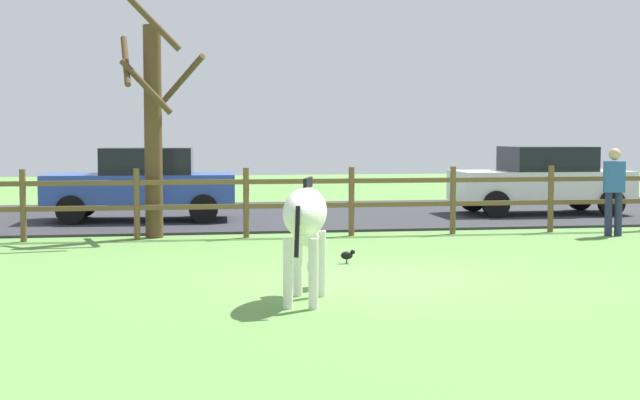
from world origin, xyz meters
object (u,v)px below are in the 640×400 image
crow_on_grass (348,255)px  parked_car_white (542,180)px  parked_car_blue (143,183)px  visitor_near_fence (614,188)px  zebra (306,221)px  bare_tree (153,122)px

crow_on_grass → parked_car_white: parked_car_white is taller
crow_on_grass → parked_car_blue: 7.58m
parked_car_blue → visitor_near_fence: 9.66m
parked_car_white → parked_car_blue: bearing=-179.5°
parked_car_white → visitor_near_fence: size_ratio=2.46×
zebra → bare_tree: bearing=104.8°
bare_tree → parked_car_blue: 3.26m
bare_tree → visitor_near_fence: size_ratio=2.74×
visitor_near_fence → parked_car_blue: bearing=154.8°
crow_on_grass → parked_car_white: 9.18m
zebra → crow_on_grass: size_ratio=8.80×
bare_tree → visitor_near_fence: (8.47, -1.12, -1.22)m
bare_tree → crow_on_grass: bare_tree is taller
bare_tree → zebra: bearing=-75.2°
parked_car_blue → visitor_near_fence: bearing=-25.2°
crow_on_grass → parked_car_white: bearing=49.3°
zebra → visitor_near_fence: 8.75m
bare_tree → parked_car_white: 9.42m
crow_on_grass → parked_car_blue: (-3.13, 6.86, 0.72)m
zebra → parked_car_white: 12.09m
parked_car_white → bare_tree: bearing=-160.9°
parked_car_blue → zebra: bearing=-78.0°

